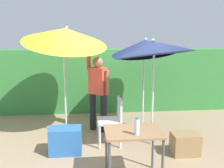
# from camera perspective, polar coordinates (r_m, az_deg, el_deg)

# --- Properties ---
(ground_plane) EXTENTS (24.00, 24.00, 0.00)m
(ground_plane) POSITION_cam_1_polar(r_m,az_deg,el_deg) (5.09, 0.34, -12.90)
(ground_plane) COLOR #9E8466
(hedge_row) EXTENTS (8.00, 0.70, 1.68)m
(hedge_row) POSITION_cam_1_polar(r_m,az_deg,el_deg) (7.08, -1.60, 0.92)
(hedge_row) COLOR #38843D
(hedge_row) RESTS_ON ground_plane
(umbrella_rainbow) EXTENTS (1.51, 1.48, 2.12)m
(umbrella_rainbow) POSITION_cam_1_polar(r_m,az_deg,el_deg) (5.54, 7.33, 8.31)
(umbrella_rainbow) COLOR silver
(umbrella_rainbow) RESTS_ON ground_plane
(umbrella_orange) EXTENTS (1.46, 1.44, 2.10)m
(umbrella_orange) POSITION_cam_1_polar(r_m,az_deg,el_deg) (4.67, 9.18, 7.82)
(umbrella_orange) COLOR silver
(umbrella_orange) RESTS_ON ground_plane
(umbrella_yellow) EXTENTS (1.74, 1.70, 2.47)m
(umbrella_yellow) POSITION_cam_1_polar(r_m,az_deg,el_deg) (5.21, -10.37, 10.47)
(umbrella_yellow) COLOR silver
(umbrella_yellow) RESTS_ON ground_plane
(person_vendor) EXTENTS (0.50, 0.39, 1.88)m
(person_vendor) POSITION_cam_1_polar(r_m,az_deg,el_deg) (5.46, -3.14, -0.98)
(person_vendor) COLOR black
(person_vendor) RESTS_ON ground_plane
(chair_plastic) EXTENTS (0.44, 0.44, 0.89)m
(chair_plastic) POSITION_cam_1_polar(r_m,az_deg,el_deg) (4.86, 0.22, -7.62)
(chair_plastic) COLOR silver
(chair_plastic) RESTS_ON ground_plane
(cooler_box) EXTENTS (0.56, 0.36, 0.46)m
(cooler_box) POSITION_cam_1_polar(r_m,az_deg,el_deg) (4.67, -10.25, -12.22)
(cooler_box) COLOR #2D6BB7
(cooler_box) RESTS_ON ground_plane
(crate_cardboard) EXTENTS (0.46, 0.35, 0.37)m
(crate_cardboard) POSITION_cam_1_polar(r_m,az_deg,el_deg) (4.76, 15.90, -12.65)
(crate_cardboard) COLOR #9E7A4C
(crate_cardboard) RESTS_ON ground_plane
(folding_table) EXTENTS (0.80, 0.60, 0.72)m
(folding_table) POSITION_cam_1_polar(r_m,az_deg,el_deg) (3.71, 4.71, -11.55)
(folding_table) COLOR #4C4C51
(folding_table) RESTS_ON ground_plane
(bottle_water) EXTENTS (0.07, 0.07, 0.24)m
(bottle_water) POSITION_cam_1_polar(r_m,az_deg,el_deg) (3.50, 5.55, -9.41)
(bottle_water) COLOR silver
(bottle_water) RESTS_ON folding_table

